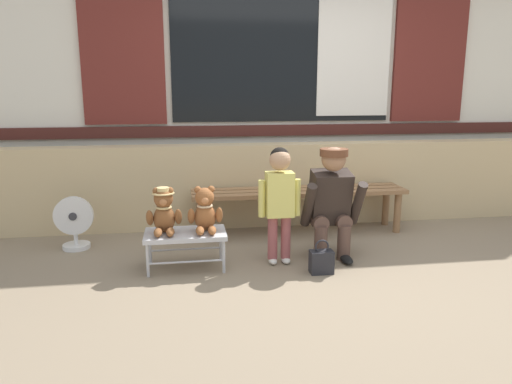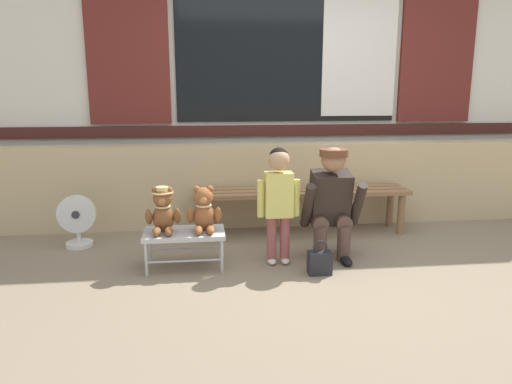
# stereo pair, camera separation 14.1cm
# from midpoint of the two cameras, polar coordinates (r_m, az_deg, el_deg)

# --- Properties ---
(ground_plane) EXTENTS (60.00, 60.00, 0.00)m
(ground_plane) POSITION_cam_midpoint_polar(r_m,az_deg,el_deg) (3.86, 7.54, -9.39)
(ground_plane) COLOR #84725B
(brick_low_wall) EXTENTS (8.07, 0.25, 0.85)m
(brick_low_wall) POSITION_cam_midpoint_polar(r_m,az_deg,el_deg) (5.07, 3.23, 0.99)
(brick_low_wall) COLOR tan
(brick_low_wall) RESTS_ON ground
(shop_facade) EXTENTS (8.23, 0.26, 3.69)m
(shop_facade) POSITION_cam_midpoint_polar(r_m,az_deg,el_deg) (5.50, 2.29, 16.77)
(shop_facade) COLOR silver
(shop_facade) RESTS_ON ground
(wooden_bench_long) EXTENTS (2.10, 0.40, 0.44)m
(wooden_bench_long) POSITION_cam_midpoint_polar(r_m,az_deg,el_deg) (4.74, 4.27, -0.49)
(wooden_bench_long) COLOR #8E6642
(wooden_bench_long) RESTS_ON ground
(small_display_bench) EXTENTS (0.64, 0.36, 0.30)m
(small_display_bench) POSITION_cam_midpoint_polar(r_m,az_deg,el_deg) (3.88, -9.40, -5.18)
(small_display_bench) COLOR #BCBCC1
(small_display_bench) RESTS_ON ground
(teddy_bear_with_hat) EXTENTS (0.28, 0.27, 0.36)m
(teddy_bear_with_hat) POSITION_cam_midpoint_polar(r_m,az_deg,el_deg) (3.83, -11.90, -2.29)
(teddy_bear_with_hat) COLOR brown
(teddy_bear_with_hat) RESTS_ON small_display_bench
(teddy_bear_plain) EXTENTS (0.28, 0.26, 0.36)m
(teddy_bear_plain) POSITION_cam_midpoint_polar(r_m,az_deg,el_deg) (3.83, -7.11, -2.27)
(teddy_bear_plain) COLOR #93562D
(teddy_bear_plain) RESTS_ON small_display_bench
(child_standing) EXTENTS (0.35, 0.18, 0.96)m
(child_standing) POSITION_cam_midpoint_polar(r_m,az_deg,el_deg) (3.86, 1.77, -0.10)
(child_standing) COLOR #994C4C
(child_standing) RESTS_ON ground
(adult_crouching) EXTENTS (0.50, 0.49, 0.95)m
(adult_crouching) POSITION_cam_midpoint_polar(r_m,az_deg,el_deg) (4.06, 7.98, -1.20)
(adult_crouching) COLOR brown
(adult_crouching) RESTS_ON ground
(handbag_on_ground) EXTENTS (0.18, 0.11, 0.27)m
(handbag_on_ground) POSITION_cam_midpoint_polar(r_m,az_deg,el_deg) (3.81, 6.70, -8.15)
(handbag_on_ground) COLOR #232328
(handbag_on_ground) RESTS_ON ground
(floor_fan) EXTENTS (0.34, 0.24, 0.48)m
(floor_fan) POSITION_cam_midpoint_polar(r_m,az_deg,el_deg) (4.60, -21.55, -3.46)
(floor_fan) COLOR silver
(floor_fan) RESTS_ON ground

